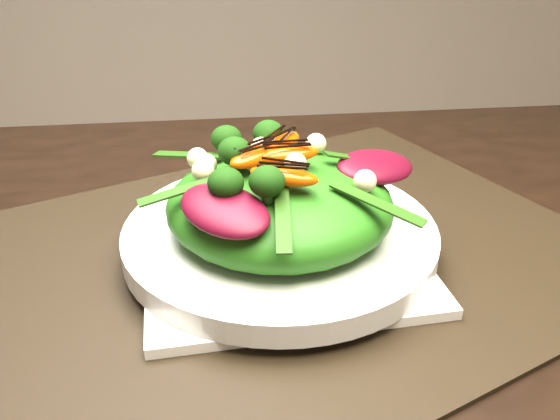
{
  "coord_description": "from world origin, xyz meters",
  "views": [
    {
      "loc": [
        -0.15,
        -0.38,
        1.04
      ],
      "look_at": [
        -0.1,
        0.07,
        0.8
      ],
      "focal_mm": 38.0,
      "sensor_mm": 36.0,
      "label": 1
    }
  ],
  "objects": [
    {
      "name": "balsamic_drizzle",
      "position": [
        -0.11,
        0.09,
        0.85
      ],
      "size": [
        0.04,
        0.02,
        0.0
      ],
      "primitive_type": "cube",
      "rotation": [
        0.0,
        0.0,
        0.48
      ],
      "color": "black",
      "rests_on": "orange_segment"
    },
    {
      "name": "dining_table",
      "position": [
        0.0,
        0.0,
        0.73
      ],
      "size": [
        1.6,
        0.9,
        0.75
      ],
      "primitive_type": "cube",
      "color": "black",
      "rests_on": "floor"
    },
    {
      "name": "orange_segment",
      "position": [
        -0.11,
        0.09,
        0.85
      ],
      "size": [
        0.06,
        0.04,
        0.01
      ],
      "primitive_type": "ellipsoid",
      "rotation": [
        0.0,
        0.0,
        0.48
      ],
      "color": "#F93E04",
      "rests_on": "lettuce_mound"
    },
    {
      "name": "macadamia_nut",
      "position": [
        -0.08,
        0.02,
        0.84
      ],
      "size": [
        0.02,
        0.02,
        0.02
      ],
      "primitive_type": "sphere",
      "rotation": [
        0.0,
        0.0,
        -0.39
      ],
      "color": "#FDECB2",
      "rests_on": "lettuce_mound"
    },
    {
      "name": "radicchio_leaf",
      "position": [
        -0.01,
        0.08,
        0.83
      ],
      "size": [
        0.09,
        0.08,
        0.02
      ],
      "primitive_type": "ellipsoid",
      "rotation": [
        0.0,
        0.0,
        0.48
      ],
      "color": "#430714",
      "rests_on": "lettuce_mound"
    },
    {
      "name": "salad_bowl",
      "position": [
        -0.1,
        0.07,
        0.77
      ],
      "size": [
        0.33,
        0.33,
        0.02
      ],
      "primitive_type": "cylinder",
      "rotation": [
        0.0,
        0.0,
        -0.23
      ],
      "color": "silver",
      "rests_on": "plate_base"
    },
    {
      "name": "placemat",
      "position": [
        -0.1,
        0.07,
        0.75
      ],
      "size": [
        0.69,
        0.62,
        0.0
      ],
      "primitive_type": "cube",
      "rotation": [
        0.0,
        0.0,
        0.41
      ],
      "color": "black",
      "rests_on": "dining_table"
    },
    {
      "name": "plate_base",
      "position": [
        -0.1,
        0.07,
        0.76
      ],
      "size": [
        0.25,
        0.25,
        0.01
      ],
      "primitive_type": "cube",
      "rotation": [
        0.0,
        0.0,
        0.07
      ],
      "color": "white",
      "rests_on": "placemat"
    },
    {
      "name": "lettuce_mound",
      "position": [
        -0.1,
        0.07,
        0.81
      ],
      "size": [
        0.22,
        0.22,
        0.07
      ],
      "primitive_type": "ellipsoid",
      "rotation": [
        0.0,
        0.0,
        0.16
      ],
      "color": "#266011",
      "rests_on": "salad_bowl"
    },
    {
      "name": "broccoli_floret",
      "position": [
        -0.16,
        0.09,
        0.85
      ],
      "size": [
        0.05,
        0.05,
        0.04
      ],
      "primitive_type": "sphere",
      "rotation": [
        0.0,
        0.0,
        0.28
      ],
      "color": "black",
      "rests_on": "lettuce_mound"
    }
  ]
}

